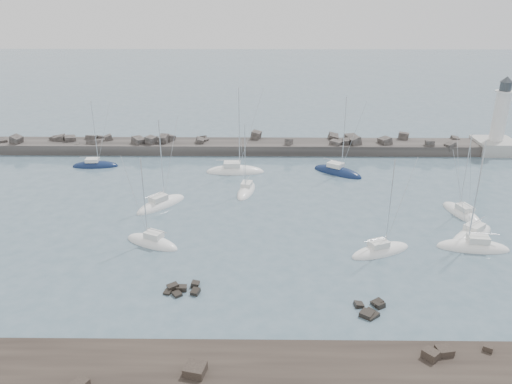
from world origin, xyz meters
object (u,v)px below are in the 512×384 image
sailboat_5 (152,243)px  sailboat_13 (95,166)px  sailboat_6 (246,191)px  sailboat_10 (462,214)px  sailboat_11 (471,236)px  sailboat_7 (380,251)px  sailboat_9 (473,248)px  sailboat_8 (337,172)px  sailboat_4 (235,172)px  sailboat_3 (161,205)px  lighthouse (496,136)px

sailboat_5 → sailboat_13: 31.49m
sailboat_6 → sailboat_10: (29.32, -7.71, 0.00)m
sailboat_5 → sailboat_11: size_ratio=0.87×
sailboat_7 → sailboat_11: (12.00, 3.93, 0.00)m
sailboat_9 → sailboat_6: bearing=147.7°
sailboat_8 → sailboat_10: (14.55, -15.88, -0.02)m
sailboat_6 → sailboat_9: bearing=-32.3°
sailboat_9 → sailboat_4: bearing=138.8°
sailboat_13 → sailboat_11: bearing=-25.0°
sailboat_9 → sailboat_10: bearing=77.0°
sailboat_11 → sailboat_7: bearing=-161.9°
sailboat_11 → sailboat_13: (-54.19, 25.30, -0.01)m
sailboat_4 → sailboat_11: size_ratio=1.13×
sailboat_13 → sailboat_10: bearing=-18.7°
sailboat_4 → sailboat_5: bearing=-109.2°
sailboat_8 → sailboat_13: size_ratio=1.14×
sailboat_5 → sailboat_7: (26.82, -1.75, -0.02)m
sailboat_4 → sailboat_7: (18.16, -26.57, -0.01)m
sailboat_5 → sailboat_10: size_ratio=0.97×
sailboat_3 → sailboat_9: bearing=-17.0°
sailboat_8 → sailboat_5: bearing=-136.0°
sailboat_8 → sailboat_4: bearing=179.3°
sailboat_4 → sailboat_13: (-24.03, 2.66, -0.02)m
sailboat_6 → sailboat_7: sailboat_7 is taller
sailboat_6 → sailboat_7: (16.06, -18.20, 0.01)m
sailboat_3 → sailboat_11: size_ratio=0.98×
sailboat_6 → sailboat_10: sailboat_10 is taller
sailboat_3 → sailboat_6: size_ratio=1.16×
sailboat_7 → sailboat_10: size_ratio=1.02×
sailboat_9 → sailboat_13: bearing=152.1°
sailboat_11 → sailboat_10: bearing=79.1°
sailboat_5 → sailboat_6: size_ratio=1.03×
sailboat_7 → sailboat_9: 11.12m
lighthouse → sailboat_9: bearing=-116.2°
sailboat_9 → sailboat_11: (0.92, 2.91, -0.01)m
lighthouse → sailboat_9: (-18.21, -37.04, -2.94)m
sailboat_11 → sailboat_8: bearing=120.6°
sailboat_9 → sailboat_13: 60.28m
sailboat_9 → sailboat_10: size_ratio=1.10×
sailboat_8 → sailboat_11: (13.28, -22.44, -0.01)m
sailboat_6 → sailboat_10: bearing=-14.7°
sailboat_3 → sailboat_8: size_ratio=0.95×
lighthouse → sailboat_8: (-30.57, -11.69, -2.94)m
lighthouse → sailboat_3: (-57.15, -25.14, -2.95)m
sailboat_7 → sailboat_11: size_ratio=0.91×
sailboat_6 → sailboat_7: size_ratio=0.93×
sailboat_3 → sailboat_5: size_ratio=1.12×
sailboat_10 → sailboat_11: (-1.27, -6.56, 0.01)m
lighthouse → sailboat_11: bearing=-116.9°
sailboat_6 → sailboat_11: (28.06, -14.28, 0.01)m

